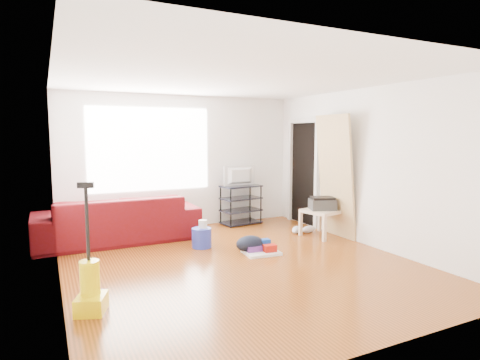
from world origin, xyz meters
name	(u,v)px	position (x,y,z in m)	size (l,w,h in m)	color
room	(240,172)	(0.07, 0.15, 1.25)	(4.51, 5.01, 2.51)	#66320F
sofa	(119,241)	(-1.30, 1.95, 0.00)	(2.60, 1.02, 0.76)	#500913
tv_stand	(241,204)	(1.11, 2.22, 0.39)	(0.82, 0.53, 0.77)	black
tv	(241,176)	(1.11, 2.22, 0.96)	(0.67, 0.09, 0.38)	black
side_table	(322,214)	(1.95, 0.72, 0.40)	(0.69, 0.69, 0.47)	beige
printer	(322,203)	(1.95, 0.72, 0.58)	(0.51, 0.45, 0.22)	#323233
bucket	(202,247)	(-0.19, 0.99, 0.00)	(0.31, 0.31, 0.31)	#2736B4
toilet_paper	(203,234)	(-0.16, 1.00, 0.22)	(0.14, 0.14, 0.12)	silver
cleaning_tray	(262,250)	(0.50, 0.29, 0.06)	(0.54, 0.45, 0.18)	white
backpack	(250,252)	(0.39, 0.44, 0.00)	(0.44, 0.36, 0.24)	black
sneakers	(302,229)	(1.78, 1.07, 0.06)	(0.54, 0.31, 0.12)	silver
vacuum	(91,288)	(-2.00, -0.69, 0.24)	(0.37, 0.39, 1.30)	#FFE000
door_panel	(334,236)	(2.13, 0.62, 0.00)	(0.04, 0.84, 2.11)	tan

